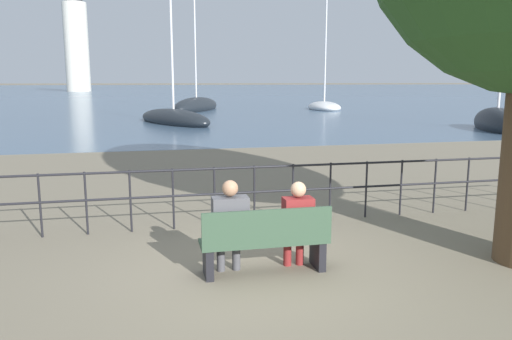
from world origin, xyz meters
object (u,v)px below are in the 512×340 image
at_px(seated_person_left, 230,223).
at_px(harbor_lighthouse, 76,41).
at_px(sailboat_1, 196,106).
at_px(sailboat_0, 497,123).
at_px(sailboat_2, 174,119).
at_px(park_bench, 265,242).
at_px(sailboat_5, 324,106).
at_px(seated_person_right, 297,221).

bearing_deg(seated_person_left, harbor_lighthouse, 97.62).
relative_size(seated_person_left, sailboat_1, 0.10).
height_order(sailboat_0, sailboat_2, sailboat_0).
relative_size(park_bench, sailboat_0, 0.20).
bearing_deg(park_bench, sailboat_2, 89.54).
xyz_separation_m(park_bench, sailboat_1, (2.86, 36.95, -0.07)).
xyz_separation_m(park_bench, harbor_lighthouse, (-16.46, 119.73, 11.08)).
distance_m(sailboat_0, harbor_lighthouse, 109.10).
relative_size(park_bench, seated_person_left, 1.34).
xyz_separation_m(sailboat_1, sailboat_5, (11.04, -1.39, -0.06)).
xyz_separation_m(sailboat_1, sailboat_2, (-2.67, -12.98, -0.09)).
height_order(seated_person_right, sailboat_0, sailboat_0).
height_order(seated_person_right, sailboat_5, sailboat_5).
height_order(park_bench, harbor_lighthouse, harbor_lighthouse).
bearing_deg(sailboat_0, sailboat_5, 117.20).
bearing_deg(sailboat_1, sailboat_2, -77.75).
height_order(park_bench, sailboat_5, sailboat_5).
bearing_deg(sailboat_1, sailboat_5, 16.70).
height_order(seated_person_right, sailboat_1, sailboat_1).
bearing_deg(sailboat_0, harbor_lighthouse, 128.15).
relative_size(park_bench, sailboat_1, 0.14).
bearing_deg(seated_person_right, park_bench, -170.22).
distance_m(seated_person_left, sailboat_2, 23.91).
height_order(seated_person_left, sailboat_2, sailboat_2).
distance_m(sailboat_1, sailboat_5, 11.13).
relative_size(seated_person_left, sailboat_0, 0.15).
bearing_deg(sailboat_0, park_bench, -114.16).
bearing_deg(sailboat_5, sailboat_2, -135.88).
relative_size(park_bench, harbor_lighthouse, 0.07).
bearing_deg(sailboat_5, seated_person_left, -108.14).
relative_size(sailboat_1, harbor_lighthouse, 0.50).
distance_m(sailboat_1, sailboat_2, 13.26).
height_order(seated_person_left, seated_person_right, seated_person_left).
bearing_deg(sailboat_1, park_bench, -70.57).
bearing_deg(seated_person_left, sailboat_2, 88.45).
xyz_separation_m(sailboat_2, sailboat_5, (13.71, 11.60, 0.02)).
bearing_deg(sailboat_0, seated_person_left, -115.08).
height_order(seated_person_left, sailboat_1, sailboat_1).
bearing_deg(sailboat_2, sailboat_5, 16.65).
relative_size(sailboat_1, sailboat_5, 1.06).
bearing_deg(sailboat_5, sailboat_1, 176.72).
distance_m(park_bench, seated_person_right, 0.51).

